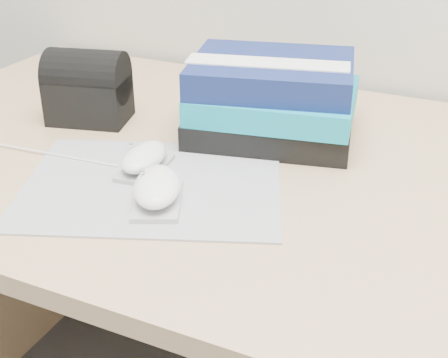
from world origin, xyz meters
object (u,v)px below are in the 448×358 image
at_px(pouch, 88,87).
at_px(desk, 317,275).
at_px(book_stack, 272,99).
at_px(mouse_front, 157,189).
at_px(mouse_rear, 144,159).

bearing_deg(pouch, desk, 3.85).
bearing_deg(pouch, book_stack, 13.31).
xyz_separation_m(desk, pouch, (-0.44, -0.03, 0.30)).
relative_size(desk, mouse_front, 12.10).
bearing_deg(pouch, mouse_rear, -34.68).
distance_m(mouse_front, pouch, 0.34).
height_order(book_stack, pouch, book_stack).
relative_size(book_stack, pouch, 1.98).
distance_m(book_stack, pouch, 0.33).
bearing_deg(book_stack, mouse_rear, -120.36).
bearing_deg(mouse_front, mouse_rear, 131.45).
bearing_deg(desk, pouch, -176.15).
xyz_separation_m(mouse_rear, book_stack, (0.13, 0.21, 0.04)).
relative_size(mouse_front, pouch, 0.84).
bearing_deg(desk, book_stack, 157.66).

